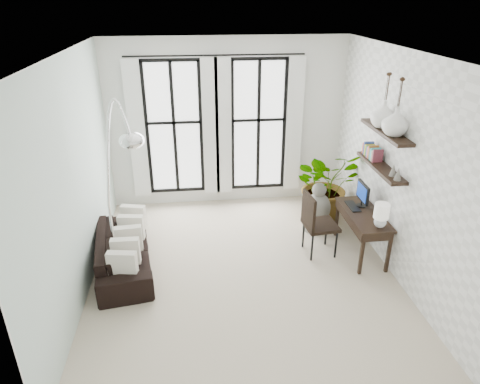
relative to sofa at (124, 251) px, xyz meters
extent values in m
plane|color=beige|center=(1.80, -0.31, -0.28)|extent=(5.00, 5.00, 0.00)
plane|color=white|center=(1.80, -0.31, 2.92)|extent=(5.00, 5.00, 0.00)
plane|color=silver|center=(-0.45, -0.31, 1.32)|extent=(0.00, 5.00, 5.00)
plane|color=white|center=(4.05, -0.31, 1.32)|extent=(0.00, 5.00, 5.00)
plane|color=white|center=(1.80, 2.19, 1.32)|extent=(4.50, 0.00, 4.50)
cube|color=white|center=(0.80, 2.16, 1.27)|extent=(1.00, 0.02, 2.50)
cube|color=white|center=(0.12, 2.06, 1.27)|extent=(0.30, 0.04, 2.60)
cube|color=white|center=(1.48, 2.06, 1.27)|extent=(0.30, 0.04, 2.60)
cube|color=white|center=(2.40, 2.16, 1.27)|extent=(1.00, 0.02, 2.50)
cube|color=white|center=(1.72, 2.06, 1.27)|extent=(0.30, 0.04, 2.60)
cube|color=white|center=(3.08, 2.06, 1.27)|extent=(0.30, 0.04, 2.60)
cylinder|color=black|center=(1.60, 2.07, 2.60)|extent=(3.20, 0.03, 0.03)
cube|color=black|center=(3.91, -0.03, 1.22)|extent=(0.25, 1.30, 0.05)
cube|color=black|center=(3.91, -0.03, 1.77)|extent=(0.25, 1.30, 0.05)
cube|color=#D35134|center=(3.91, 0.52, 1.33)|extent=(0.16, 0.03, 0.18)
cube|color=#2B4298|center=(3.91, 0.47, 1.33)|extent=(0.16, 0.03, 0.18)
cube|color=gold|center=(3.91, 0.43, 1.33)|extent=(0.16, 0.03, 0.18)
cube|color=#2B823C|center=(3.91, 0.38, 1.33)|extent=(0.16, 0.03, 0.18)
cube|color=#AA50BB|center=(3.91, 0.34, 1.33)|extent=(0.16, 0.03, 0.18)
cube|color=orange|center=(3.91, 0.29, 1.33)|extent=(0.16, 0.03, 0.18)
cube|color=#565656|center=(3.91, 0.25, 1.33)|extent=(0.16, 0.03, 0.18)
cube|color=#39C6CA|center=(3.91, 0.20, 1.33)|extent=(0.16, 0.03, 0.18)
cube|color=tan|center=(3.91, 0.16, 1.33)|extent=(0.16, 0.04, 0.18)
cube|color=brown|center=(3.91, 0.11, 1.33)|extent=(0.16, 0.04, 0.18)
cone|color=gray|center=(3.91, -0.43, 1.33)|extent=(0.10, 0.10, 0.18)
cone|color=gray|center=(3.91, -0.58, 1.33)|extent=(0.10, 0.10, 0.18)
imported|color=black|center=(0.00, 0.00, 0.00)|extent=(1.04, 2.04, 0.57)
cube|color=silver|center=(0.10, -0.70, 0.22)|extent=(0.40, 0.12, 0.40)
cube|color=silver|center=(0.10, -0.35, 0.22)|extent=(0.40, 0.12, 0.40)
cube|color=silver|center=(0.10, 0.00, 0.22)|extent=(0.40, 0.12, 0.40)
cube|color=silver|center=(0.10, 0.35, 0.22)|extent=(0.40, 0.12, 0.40)
cube|color=silver|center=(0.10, 0.70, 0.22)|extent=(0.40, 0.12, 0.40)
imported|color=#2D7228|center=(3.53, 1.24, 0.40)|extent=(1.42, 1.29, 1.36)
cube|color=black|center=(3.75, -0.03, 0.43)|extent=(0.52, 1.24, 0.04)
cube|color=black|center=(3.73, -0.03, 0.34)|extent=(0.48, 1.18, 0.11)
cube|color=black|center=(3.54, -0.60, 0.07)|extent=(0.05, 0.05, 0.68)
cube|color=black|center=(3.96, -0.60, 0.07)|extent=(0.05, 0.05, 0.68)
cube|color=black|center=(3.54, 0.54, 0.07)|extent=(0.05, 0.05, 0.68)
cube|color=black|center=(3.96, 0.54, 0.07)|extent=(0.05, 0.05, 0.68)
cube|color=black|center=(3.80, 0.20, 0.70)|extent=(0.04, 0.42, 0.30)
cube|color=navy|center=(3.77, 0.20, 0.70)|extent=(0.00, 0.36, 0.24)
cube|color=black|center=(3.65, 0.20, 0.46)|extent=(0.15, 0.40, 0.02)
sphere|color=silver|center=(3.80, -0.51, 0.54)|extent=(0.18, 0.18, 0.18)
cylinder|color=white|center=(3.80, -0.51, 0.73)|extent=(0.22, 0.22, 0.22)
cube|color=black|center=(3.10, 0.06, 0.22)|extent=(0.55, 0.55, 0.06)
cube|color=black|center=(2.88, 0.04, 0.50)|extent=(0.09, 0.50, 0.56)
cylinder|color=black|center=(2.90, -0.14, -0.05)|extent=(0.03, 0.03, 0.47)
cylinder|color=black|center=(3.30, -0.14, -0.05)|extent=(0.03, 0.03, 0.47)
cylinder|color=black|center=(2.90, 0.26, -0.05)|extent=(0.03, 0.03, 0.47)
cylinder|color=black|center=(3.30, 0.26, -0.05)|extent=(0.03, 0.03, 0.47)
cylinder|color=silver|center=(-0.10, -0.10, -0.23)|extent=(0.39, 0.39, 0.11)
cylinder|color=silver|center=(-0.10, -0.10, 0.32)|extent=(0.04, 0.04, 1.09)
ellipsoid|color=silver|center=(0.30, 0.05, 1.74)|extent=(0.35, 0.35, 0.23)
cylinder|color=gray|center=(3.28, 0.82, -0.21)|extent=(0.50, 0.50, 0.15)
ellipsoid|color=gray|center=(3.28, 0.82, 0.14)|extent=(0.45, 0.45, 0.55)
sphere|color=gray|center=(3.28, 0.82, 0.49)|extent=(0.25, 0.25, 0.25)
imported|color=white|center=(3.91, -0.28, 1.98)|extent=(0.37, 0.37, 0.38)
imported|color=white|center=(3.91, 0.12, 1.98)|extent=(0.37, 0.37, 0.38)
camera|label=1|loc=(1.13, -5.71, 3.58)|focal=32.00mm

